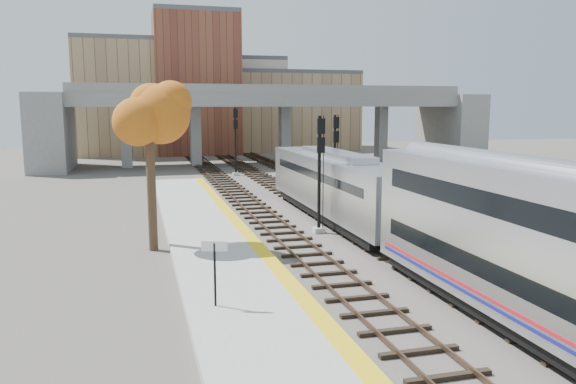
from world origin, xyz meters
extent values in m
plane|color=#47423D|center=(0.00, 0.00, 0.00)|extent=(160.00, 160.00, 0.00)
cube|color=#9E9E99|center=(-7.25, 0.00, 0.17)|extent=(4.50, 60.00, 0.35)
cube|color=yellow|center=(-5.35, 0.00, 0.35)|extent=(0.70, 60.00, 0.01)
cube|color=black|center=(-3.20, 12.50, 0.07)|extent=(2.50, 95.00, 0.14)
cube|color=brown|center=(-3.92, 12.50, 0.18)|extent=(0.07, 95.00, 0.14)
cube|color=brown|center=(-2.48, 12.50, 0.18)|extent=(0.07, 95.00, 0.14)
cube|color=black|center=(1.00, 12.50, 0.07)|extent=(2.50, 95.00, 0.14)
cube|color=brown|center=(0.28, 12.50, 0.18)|extent=(0.07, 95.00, 0.14)
cube|color=brown|center=(1.72, 12.50, 0.18)|extent=(0.07, 95.00, 0.14)
cube|color=black|center=(5.00, 12.50, 0.07)|extent=(2.50, 95.00, 0.14)
cube|color=brown|center=(4.28, 12.50, 0.18)|extent=(0.07, 95.00, 0.14)
cube|color=brown|center=(5.72, 12.50, 0.18)|extent=(0.07, 95.00, 0.14)
cube|color=slate|center=(5.00, 45.00, 7.75)|extent=(46.00, 10.00, 1.50)
cube|color=slate|center=(5.00, 40.20, 9.00)|extent=(46.00, 0.20, 1.00)
cube|color=slate|center=(5.00, 49.80, 9.00)|extent=(46.00, 0.20, 1.00)
cube|color=slate|center=(-12.00, 45.00, 3.50)|extent=(1.20, 1.60, 7.00)
cube|color=slate|center=(-4.00, 45.00, 3.50)|extent=(1.20, 1.60, 7.00)
cube|color=slate|center=(7.00, 45.00, 3.50)|extent=(1.20, 1.60, 7.00)
cube|color=slate|center=(20.00, 45.00, 3.50)|extent=(1.20, 1.60, 7.00)
cube|color=slate|center=(-20.00, 45.00, 4.25)|extent=(4.00, 12.00, 8.50)
cube|color=slate|center=(30.00, 45.00, 4.25)|extent=(4.00, 12.00, 8.50)
cube|color=tan|center=(-10.00, 65.00, 8.00)|extent=(18.00, 14.00, 16.00)
cube|color=#4C4C4F|center=(-10.00, 65.00, 16.30)|extent=(18.00, 14.00, 0.60)
cube|color=beige|center=(4.00, 70.00, 7.00)|extent=(16.00, 16.00, 14.00)
cube|color=#4C4C4F|center=(4.00, 70.00, 14.30)|extent=(16.00, 16.00, 0.60)
cube|color=brown|center=(-2.00, 62.00, 10.00)|extent=(12.00, 10.00, 20.00)
cube|color=#4C4C4F|center=(-2.00, 62.00, 20.30)|extent=(12.00, 10.00, 0.60)
cube|color=tan|center=(14.00, 68.00, 6.00)|extent=(20.00, 14.00, 12.00)
cube|color=#4C4C4F|center=(14.00, 68.00, 12.30)|extent=(20.00, 14.00, 0.60)
cube|color=black|center=(14.00, 28.00, 0.02)|extent=(14.00, 18.00, 0.04)
cube|color=#A8AAB2|center=(1.00, 9.91, 2.35)|extent=(3.00, 19.00, 3.20)
cube|color=black|center=(1.00, 19.43, 2.95)|extent=(2.20, 0.06, 1.10)
cube|color=black|center=(1.00, 9.91, 2.95)|extent=(3.02, 16.15, 0.50)
cube|color=black|center=(1.00, 9.91, 0.50)|extent=(2.70, 17.10, 0.50)
cube|color=#A8AAB2|center=(1.00, 9.91, 4.15)|extent=(1.60, 9.50, 0.40)
cube|color=#9E9E99|center=(-1.10, 6.80, 0.15)|extent=(0.60, 0.60, 0.30)
cylinder|color=black|center=(-1.10, 6.80, 3.29)|extent=(0.19, 0.19, 6.58)
cube|color=black|center=(-1.10, 6.55, 6.02)|extent=(0.42, 0.18, 0.85)
cube|color=black|center=(-1.10, 6.55, 4.98)|extent=(0.42, 0.18, 0.85)
cube|color=#9E9E99|center=(3.00, 15.65, 0.15)|extent=(0.60, 0.60, 0.30)
cylinder|color=black|center=(3.00, 15.65, 3.24)|extent=(0.19, 0.19, 6.48)
cube|color=black|center=(3.00, 15.40, 5.92)|extent=(0.42, 0.18, 0.83)
cube|color=black|center=(3.00, 15.40, 4.90)|extent=(0.42, 0.18, 0.83)
cube|color=#9E9E99|center=(-1.10, 34.05, 0.15)|extent=(0.60, 0.60, 0.30)
cylinder|color=black|center=(-1.10, 34.05, 3.47)|extent=(0.20, 0.20, 6.94)
cube|color=black|center=(-1.10, 33.80, 6.34)|extent=(0.45, 0.18, 0.89)
cube|color=black|center=(-1.10, 33.80, 5.25)|extent=(0.45, 0.18, 0.89)
cylinder|color=black|center=(-8.48, -4.32, 1.45)|extent=(0.08, 0.08, 2.20)
cube|color=white|center=(-8.48, -4.32, 2.45)|extent=(0.87, 0.33, 0.35)
cylinder|color=#382619|center=(-10.25, 5.29, 3.20)|extent=(0.44, 0.44, 6.39)
ellipsoid|color=orange|center=(-10.25, 5.29, 6.85)|extent=(3.60, 3.60, 4.56)
imported|color=#99999E|center=(12.76, 24.34, 0.66)|extent=(1.52, 3.64, 1.23)
imported|color=#99999E|center=(12.30, 26.97, 0.63)|extent=(2.73, 3.74, 1.17)
imported|color=#99999E|center=(17.91, 32.18, 0.61)|extent=(3.05, 4.21, 1.13)
camera|label=1|loc=(-10.88, -22.71, 7.14)|focal=35.00mm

